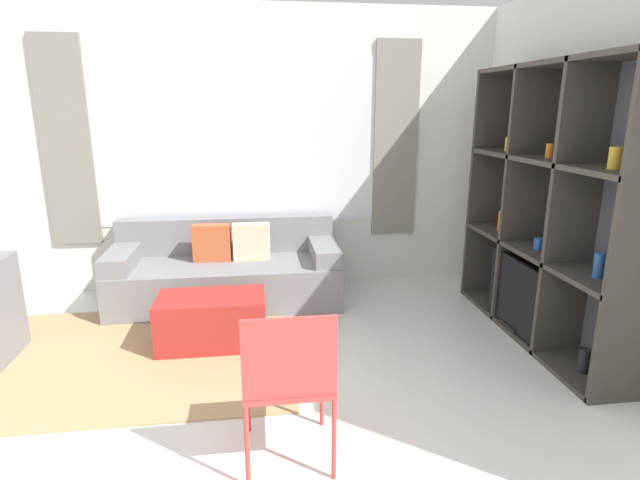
# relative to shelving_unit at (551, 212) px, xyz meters

# --- Properties ---
(wall_back) EXTENTS (6.23, 0.11, 2.70)m
(wall_back) POSITION_rel_shelving_unit_xyz_m (-2.35, 1.54, 0.35)
(wall_back) COLOR white
(wall_back) RESTS_ON ground_plane
(wall_right) EXTENTS (0.07, 4.55, 2.70)m
(wall_right) POSITION_rel_shelving_unit_xyz_m (0.20, -0.17, 0.34)
(wall_right) COLOR white
(wall_right) RESTS_ON ground_plane
(area_rug) EXTENTS (2.50, 1.74, 0.01)m
(area_rug) POSITION_rel_shelving_unit_xyz_m (-3.24, 0.05, -1.00)
(area_rug) COLOR tan
(area_rug) RESTS_ON ground_plane
(shelving_unit) EXTENTS (0.39, 1.94, 2.09)m
(shelving_unit) POSITION_rel_shelving_unit_xyz_m (0.00, 0.00, 0.00)
(shelving_unit) COLOR #515660
(shelving_unit) RESTS_ON ground_plane
(couch_main) EXTENTS (2.05, 0.84, 0.74)m
(couch_main) POSITION_rel_shelving_unit_xyz_m (-2.49, 1.08, -0.72)
(couch_main) COLOR gray
(couch_main) RESTS_ON ground_plane
(ottoman) EXTENTS (0.81, 0.45, 0.40)m
(ottoman) POSITION_rel_shelving_unit_xyz_m (-2.57, 0.16, -0.81)
(ottoman) COLOR #A82823
(ottoman) RESTS_ON ground_plane
(folding_chair) EXTENTS (0.44, 0.46, 0.86)m
(folding_chair) POSITION_rel_shelving_unit_xyz_m (-2.08, -1.24, -0.49)
(folding_chair) COLOR #CC3D38
(folding_chair) RESTS_ON ground_plane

